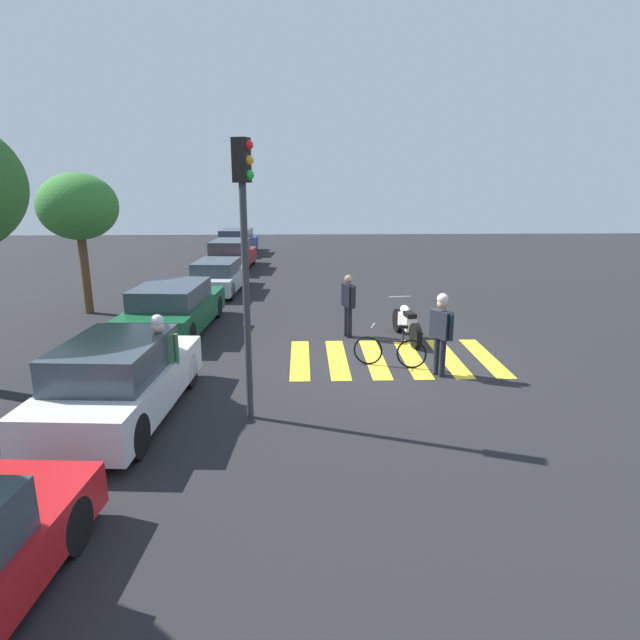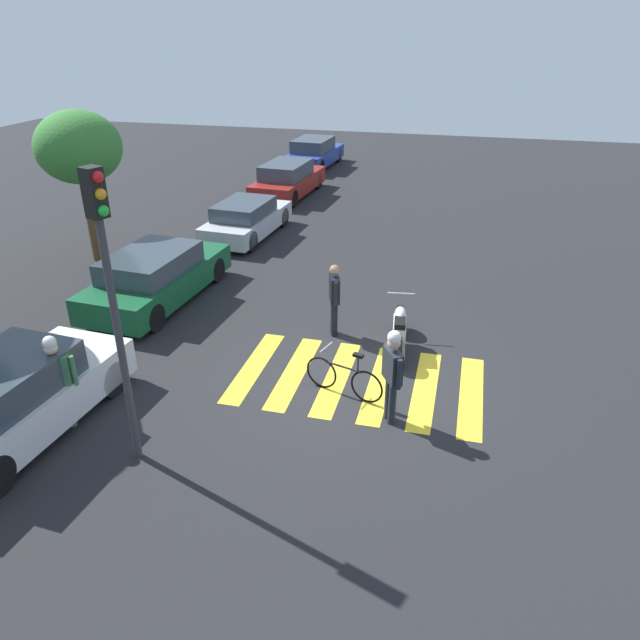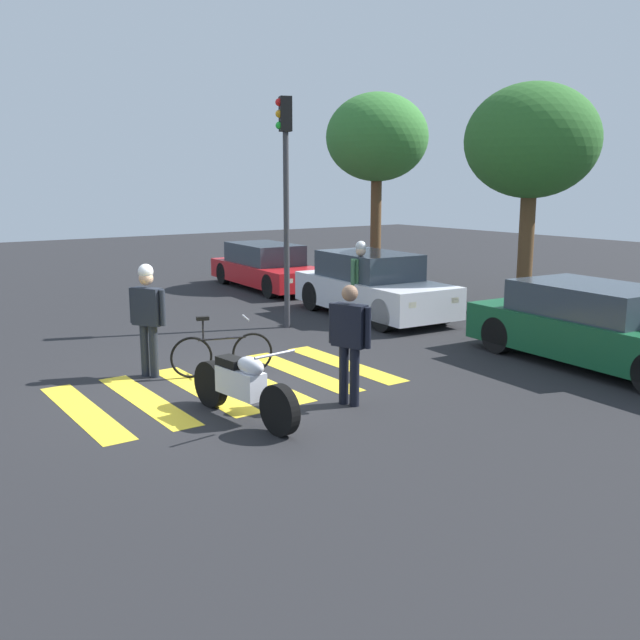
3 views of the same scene
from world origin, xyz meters
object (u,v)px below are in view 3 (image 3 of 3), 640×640
car_red_convertible (267,267)px  car_white_van (372,286)px  car_green_compact (599,327)px  police_motorcycle (243,386)px  traffic_light_pole (285,178)px  leaning_bicycle (222,353)px  officer_by_motorcycle (148,312)px  officer_on_foot (349,337)px  pedestrian_bystander (361,275)px

car_red_convertible → car_white_van: bearing=-3.0°
car_white_van → car_green_compact: size_ratio=0.93×
police_motorcycle → car_green_compact: size_ratio=0.46×
traffic_light_pole → car_green_compact: bearing=24.7°
police_motorcycle → leaning_bicycle: bearing=159.6°
police_motorcycle → car_green_compact: (1.01, 6.41, 0.21)m
police_motorcycle → officer_by_motorcycle: bearing=-175.9°
officer_by_motorcycle → car_green_compact: (3.76, 6.61, -0.41)m
officer_on_foot → officer_by_motorcycle: (-3.04, -1.75, 0.09)m
police_motorcycle → officer_by_motorcycle: size_ratio=1.19×
police_motorcycle → leaning_bicycle: police_motorcycle is taller
officer_on_foot → car_green_compact: size_ratio=0.36×
car_white_van → car_green_compact: bearing=3.5°
car_red_convertible → car_green_compact: bearing=0.4°
car_red_convertible → traffic_light_pole: traffic_light_pole is taller
leaning_bicycle → car_white_van: 5.88m
leaning_bicycle → car_white_van: bearing=116.0°
car_red_convertible → officer_on_foot: bearing=-25.1°
car_white_van → car_green_compact: car_white_van is taller
leaning_bicycle → pedestrian_bystander: pedestrian_bystander is taller
car_green_compact → traffic_light_pole: size_ratio=0.99×
car_white_van → car_green_compact: (5.71, 0.34, -0.04)m
pedestrian_bystander → car_red_convertible: pedestrian_bystander is taller
leaning_bicycle → car_green_compact: 6.44m
police_motorcycle → traffic_light_pole: size_ratio=0.46×
pedestrian_bystander → car_white_van: (-0.36, 0.64, -0.35)m
leaning_bicycle → officer_on_foot: size_ratio=0.94×
pedestrian_bystander → car_red_convertible: 5.69m
leaning_bicycle → officer_by_motorcycle: officer_by_motorcycle is taller
police_motorcycle → car_white_van: bearing=127.7°
officer_by_motorcycle → car_red_convertible: officer_by_motorcycle is taller
pedestrian_bystander → car_green_compact: size_ratio=0.38×
officer_on_foot → car_red_convertible: 11.30m
car_white_van → police_motorcycle: bearing=-52.3°
car_green_compact → officer_by_motorcycle: bearing=-119.6°
officer_on_foot → car_white_van: (-5.00, 4.52, -0.28)m
police_motorcycle → leaning_bicycle: (-2.12, 0.79, -0.09)m
officer_by_motorcycle → car_white_van: size_ratio=0.41×
officer_by_motorcycle → car_white_van: officer_by_motorcycle is taller
officer_on_foot → traffic_light_pole: 5.96m
officer_on_foot → police_motorcycle: bearing=-101.0°
officer_on_foot → car_white_van: size_ratio=0.39×
car_red_convertible → car_white_van: size_ratio=1.07×
police_motorcycle → car_green_compact: 6.49m
police_motorcycle → pedestrian_bystander: (-4.34, 5.42, 0.60)m
leaning_bicycle → traffic_light_pole: (-2.66, 2.95, 2.83)m
car_green_compact → traffic_light_pole: 6.87m
leaning_bicycle → pedestrian_bystander: bearing=115.5°
car_red_convertible → officer_by_motorcycle: bearing=-42.3°
officer_by_motorcycle → car_red_convertible: 9.72m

